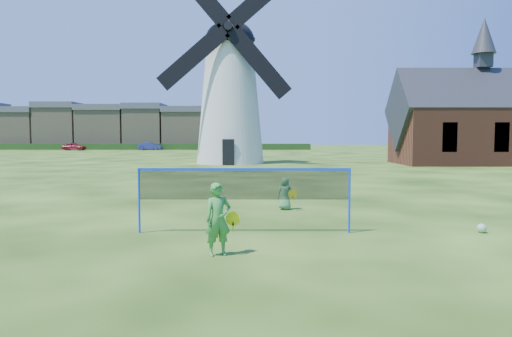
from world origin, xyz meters
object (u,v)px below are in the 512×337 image
object	(u,v)px
car_right	(150,146)
play_ball	(482,228)
windmill	(230,93)
player_boy	(285,193)
badminton_net	(244,185)
car_left	(74,146)
player_girl	(218,219)
chapel	(481,123)

from	to	relation	value
car_right	play_ball	bearing A→B (deg)	-160.25
windmill	player_boy	world-z (taller)	windmill
play_ball	badminton_net	bearing A→B (deg)	-179.91
player_boy	car_left	world-z (taller)	car_left
player_girl	play_ball	size ratio (longest dim) A/B	6.42
player_boy	play_ball	bearing A→B (deg)	158.77
windmill	car_right	xyz separation A→B (m)	(-15.02, 36.43, -5.25)
chapel	car_left	xyz separation A→B (m)	(-47.03, 35.81, -2.68)
windmill	player_boy	xyz separation A→B (m)	(3.12, -24.68, -5.37)
windmill	badminton_net	world-z (taller)	windmill
player_girl	car_left	size ratio (longest dim) A/B	0.39
windmill	badminton_net	distance (m)	28.66
player_girl	player_boy	size ratio (longest dim) A/B	1.39
player_girl	player_boy	distance (m)	5.88
player_girl	car_right	xyz separation A→B (m)	(-16.51, 66.76, -0.08)
car_left	car_right	distance (m)	11.72
badminton_net	car_right	size ratio (longest dim) A/B	1.33
car_left	car_right	bearing A→B (deg)	-80.04
player_girl	player_boy	world-z (taller)	player_girl
chapel	car_right	bearing A→B (deg)	133.40
chapel	badminton_net	distance (m)	32.93
player_boy	car_left	distance (m)	66.48
windmill	player_boy	bearing A→B (deg)	-82.80
car_left	player_boy	bearing A→B (deg)	-151.59
player_girl	car_left	world-z (taller)	player_girl
car_left	car_right	world-z (taller)	car_right
badminton_net	player_girl	size ratio (longest dim) A/B	3.57
badminton_net	car_left	distance (m)	69.14
car_right	player_boy	bearing A→B (deg)	-163.00
player_boy	windmill	bearing A→B (deg)	-65.93
chapel	play_ball	xyz separation A→B (m)	(-12.81, -27.15, -3.19)
chapel	player_boy	bearing A→B (deg)	-126.18
player_boy	car_right	bearing A→B (deg)	-56.60
player_girl	play_ball	world-z (taller)	player_girl
car_right	car_left	bearing A→B (deg)	98.59
play_ball	car_right	bearing A→B (deg)	109.29
chapel	car_left	bearing A→B (deg)	142.71
car_left	chapel	bearing A→B (deg)	-125.45
badminton_net	car_right	xyz separation A→B (m)	(-16.95, 64.63, -0.51)
player_girl	car_right	world-z (taller)	player_girl
play_ball	player_girl	bearing A→B (deg)	-160.73
badminton_net	chapel	bearing A→B (deg)	55.77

